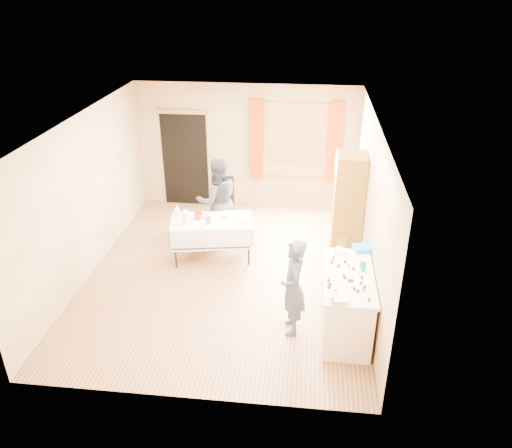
# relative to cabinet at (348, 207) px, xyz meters

# --- Properties ---
(floor) EXTENTS (4.50, 5.50, 0.02)m
(floor) POSITION_rel_cabinet_xyz_m (-1.99, -0.87, -0.95)
(floor) COLOR #9E7047
(floor) RESTS_ON ground
(ceiling) EXTENTS (4.50, 5.50, 0.02)m
(ceiling) POSITION_rel_cabinet_xyz_m (-1.99, -0.87, 1.67)
(ceiling) COLOR white
(ceiling) RESTS_ON floor
(wall_back) EXTENTS (4.50, 0.02, 2.60)m
(wall_back) POSITION_rel_cabinet_xyz_m (-1.99, 1.89, 0.36)
(wall_back) COLOR tan
(wall_back) RESTS_ON floor
(wall_front) EXTENTS (4.50, 0.02, 2.60)m
(wall_front) POSITION_rel_cabinet_xyz_m (-1.99, -3.63, 0.36)
(wall_front) COLOR tan
(wall_front) RESTS_ON floor
(wall_left) EXTENTS (0.02, 5.50, 2.60)m
(wall_left) POSITION_rel_cabinet_xyz_m (-4.25, -0.87, 0.36)
(wall_left) COLOR tan
(wall_left) RESTS_ON floor
(wall_right) EXTENTS (0.02, 5.50, 2.60)m
(wall_right) POSITION_rel_cabinet_xyz_m (0.27, -0.87, 0.36)
(wall_right) COLOR tan
(wall_right) RESTS_ON floor
(window_frame) EXTENTS (1.32, 0.06, 1.52)m
(window_frame) POSITION_rel_cabinet_xyz_m (-0.99, 1.85, 0.56)
(window_frame) COLOR olive
(window_frame) RESTS_ON wall_back
(window_pane) EXTENTS (1.20, 0.02, 1.40)m
(window_pane) POSITION_rel_cabinet_xyz_m (-0.99, 1.83, 0.56)
(window_pane) COLOR white
(window_pane) RESTS_ON wall_back
(curtain_left) EXTENTS (0.28, 0.06, 1.65)m
(curtain_left) POSITION_rel_cabinet_xyz_m (-1.77, 1.80, 0.56)
(curtain_left) COLOR #B23608
(curtain_left) RESTS_ON wall_back
(curtain_right) EXTENTS (0.28, 0.06, 1.65)m
(curtain_right) POSITION_rel_cabinet_xyz_m (-0.21, 1.80, 0.56)
(curtain_right) COLOR #B23608
(curtain_right) RESTS_ON wall_back
(doorway) EXTENTS (0.95, 0.04, 2.00)m
(doorway) POSITION_rel_cabinet_xyz_m (-3.29, 1.86, 0.06)
(doorway) COLOR black
(doorway) RESTS_ON floor
(door_lintel) EXTENTS (1.05, 0.06, 0.08)m
(door_lintel) POSITION_rel_cabinet_xyz_m (-3.29, 1.83, 1.08)
(door_lintel) COLOR olive
(door_lintel) RESTS_ON wall_back
(cabinet) EXTENTS (0.50, 0.60, 1.88)m
(cabinet) POSITION_rel_cabinet_xyz_m (0.00, 0.00, 0.00)
(cabinet) COLOR brown
(cabinet) RESTS_ON floor
(counter) EXTENTS (0.68, 1.44, 0.91)m
(counter) POSITION_rel_cabinet_xyz_m (-0.10, -2.13, -0.49)
(counter) COLOR #F3DEC5
(counter) RESTS_ON floor
(party_table) EXTENTS (1.51, 0.96, 0.75)m
(party_table) POSITION_rel_cabinet_xyz_m (-2.31, -0.38, -0.49)
(party_table) COLOR black
(party_table) RESTS_ON floor
(chair) EXTENTS (0.45, 0.45, 1.05)m
(chair) POSITION_rel_cabinet_xyz_m (-2.32, 0.74, -0.62)
(chair) COLOR black
(chair) RESTS_ON floor
(girl) EXTENTS (0.61, 0.48, 1.43)m
(girl) POSITION_rel_cabinet_xyz_m (-0.83, -2.22, -0.22)
(girl) COLOR #2C3149
(girl) RESTS_ON floor
(woman) EXTENTS (1.23, 1.18, 1.62)m
(woman) POSITION_rel_cabinet_xyz_m (-2.32, 0.28, -0.13)
(woman) COLOR black
(woman) RESTS_ON floor
(soda_can) EXTENTS (0.08, 0.08, 0.12)m
(soda_can) POSITION_rel_cabinet_xyz_m (0.10, -2.00, 0.03)
(soda_can) COLOR #067C37
(soda_can) RESTS_ON counter
(mixing_bowl) EXTENTS (0.27, 0.27, 0.06)m
(mixing_bowl) POSITION_rel_cabinet_xyz_m (-0.27, -2.73, -0.00)
(mixing_bowl) COLOR white
(mixing_bowl) RESTS_ON counter
(foam_block) EXTENTS (0.18, 0.15, 0.08)m
(foam_block) POSITION_rel_cabinet_xyz_m (-0.19, -1.57, 0.01)
(foam_block) COLOR white
(foam_block) RESTS_ON counter
(blue_basket) EXTENTS (0.34, 0.27, 0.08)m
(blue_basket) POSITION_rel_cabinet_xyz_m (0.15, -1.45, 0.01)
(blue_basket) COLOR blue
(blue_basket) RESTS_ON counter
(pitcher) EXTENTS (0.12, 0.12, 0.22)m
(pitcher) POSITION_rel_cabinet_xyz_m (-2.71, -0.56, -0.08)
(pitcher) COLOR silver
(pitcher) RESTS_ON party_table
(cup_red) EXTENTS (0.18, 0.18, 0.12)m
(cup_red) POSITION_rel_cabinet_xyz_m (-2.53, -0.38, -0.13)
(cup_red) COLOR red
(cup_red) RESTS_ON party_table
(cup_rainbow) EXTENTS (0.12, 0.12, 0.11)m
(cup_rainbow) POSITION_rel_cabinet_xyz_m (-2.33, -0.53, -0.13)
(cup_rainbow) COLOR red
(cup_rainbow) RESTS_ON party_table
(small_bowl) EXTENTS (0.21, 0.21, 0.05)m
(small_bowl) POSITION_rel_cabinet_xyz_m (-2.06, -0.22, -0.16)
(small_bowl) COLOR white
(small_bowl) RESTS_ON party_table
(pastry_tray) EXTENTS (0.33, 0.27, 0.02)m
(pastry_tray) POSITION_rel_cabinet_xyz_m (-1.77, -0.40, -0.18)
(pastry_tray) COLOR white
(pastry_tray) RESTS_ON party_table
(bottle) EXTENTS (0.14, 0.14, 0.19)m
(bottle) POSITION_rel_cabinet_xyz_m (-2.92, -0.29, -0.09)
(bottle) COLOR white
(bottle) RESTS_ON party_table
(cake_balls) EXTENTS (0.53, 1.06, 0.04)m
(cake_balls) POSITION_rel_cabinet_xyz_m (-0.12, -2.21, -0.01)
(cake_balls) COLOR #3F2314
(cake_balls) RESTS_ON counter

